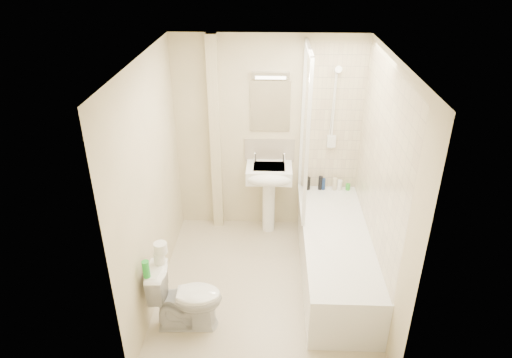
{
  "coord_description": "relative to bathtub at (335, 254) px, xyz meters",
  "views": [
    {
      "loc": [
        0.05,
        -3.78,
        3.28
      ],
      "look_at": [
        -0.1,
        0.2,
        1.18
      ],
      "focal_mm": 32.0,
      "sensor_mm": 36.0,
      "label": 1
    }
  ],
  "objects": [
    {
      "name": "toilet_roll_upper",
      "position": [
        -1.68,
        -0.7,
        0.54
      ],
      "size": [
        0.12,
        0.12,
        0.1
      ],
      "primitive_type": "cylinder",
      "color": "white",
      "rests_on": "toilet_roll_lower"
    },
    {
      "name": "wall_left",
      "position": [
        -1.85,
        -0.2,
        0.91
      ],
      "size": [
        0.02,
        2.5,
        2.4
      ],
      "primitive_type": "cube",
      "color": "beige",
      "rests_on": "ground"
    },
    {
      "name": "tile_back",
      "position": [
        0.0,
        1.04,
        1.14
      ],
      "size": [
        0.7,
        0.01,
        1.75
      ],
      "primitive_type": "cube",
      "color": "beige",
      "rests_on": "wall_back"
    },
    {
      "name": "floor",
      "position": [
        -0.75,
        -0.2,
        -0.29
      ],
      "size": [
        2.5,
        2.5,
        0.0
      ],
      "primitive_type": "plane",
      "color": "beige",
      "rests_on": "ground"
    },
    {
      "name": "toilet",
      "position": [
        -1.47,
        -0.77,
        0.05
      ],
      "size": [
        0.42,
        0.68,
        0.67
      ],
      "primitive_type": "imported",
      "rotation": [
        0.0,
        0.0,
        1.61
      ],
      "color": "white",
      "rests_on": "ground"
    },
    {
      "name": "tile_right",
      "position": [
        0.34,
        0.0,
        1.14
      ],
      "size": [
        0.01,
        2.1,
        1.75
      ],
      "primitive_type": "cube",
      "color": "beige",
      "rests_on": "wall_right"
    },
    {
      "name": "toilet_roll_lower",
      "position": [
        -1.7,
        -0.7,
        0.44
      ],
      "size": [
        0.1,
        0.1,
        0.11
      ],
      "primitive_type": "cylinder",
      "color": "white",
      "rests_on": "toilet"
    },
    {
      "name": "bottle_cream",
      "position": [
        0.08,
        0.96,
        0.34
      ],
      "size": [
        0.06,
        0.06,
        0.16
      ],
      "primitive_type": "cylinder",
      "color": "beige",
      "rests_on": "bathtub"
    },
    {
      "name": "pipe_boxing",
      "position": [
        -1.37,
        0.99,
        0.91
      ],
      "size": [
        0.12,
        0.12,
        2.4
      ],
      "primitive_type": "cube",
      "color": "beige",
      "rests_on": "ground"
    },
    {
      "name": "bathtub",
      "position": [
        0.0,
        0.0,
        0.0
      ],
      "size": [
        0.7,
        2.1,
        0.55
      ],
      "color": "white",
      "rests_on": "ground"
    },
    {
      "name": "shower_screen",
      "position": [
        -0.35,
        0.6,
        1.16
      ],
      "size": [
        0.04,
        0.92,
        1.8
      ],
      "color": "white",
      "rests_on": "bathtub"
    },
    {
      "name": "bottle_black_b",
      "position": [
        -0.1,
        0.96,
        0.35
      ],
      "size": [
        0.05,
        0.05,
        0.18
      ],
      "primitive_type": "cylinder",
      "color": "black",
      "rests_on": "bathtub"
    },
    {
      "name": "green_bottle",
      "position": [
        -1.77,
        -0.9,
        0.46
      ],
      "size": [
        0.06,
        0.06,
        0.17
      ],
      "primitive_type": "cylinder",
      "color": "green",
      "rests_on": "toilet"
    },
    {
      "name": "strip_light",
      "position": [
        -0.73,
        1.02,
        1.66
      ],
      "size": [
        0.42,
        0.07,
        0.07
      ],
      "primitive_type": "cube",
      "color": "silver",
      "rests_on": "wall_back"
    },
    {
      "name": "ceiling",
      "position": [
        -0.75,
        -0.2,
        2.11
      ],
      "size": [
        2.2,
        2.5,
        0.02
      ],
      "primitive_type": "cube",
      "color": "white",
      "rests_on": "wall_back"
    },
    {
      "name": "pedestal_sink",
      "position": [
        -0.73,
        0.81,
        0.44
      ],
      "size": [
        0.54,
        0.49,
        1.03
      ],
      "color": "white",
      "rests_on": "ground"
    },
    {
      "name": "wall_back",
      "position": [
        -0.75,
        1.05,
        0.91
      ],
      "size": [
        2.2,
        0.02,
        2.4
      ],
      "primitive_type": "cube",
      "color": "beige",
      "rests_on": "ground"
    },
    {
      "name": "bottle_green",
      "position": [
        0.24,
        0.96,
        0.3
      ],
      "size": [
        0.06,
        0.06,
        0.08
      ],
      "primitive_type": "cylinder",
      "color": "green",
      "rests_on": "bathtub"
    },
    {
      "name": "bottle_white_b",
      "position": [
        0.14,
        0.96,
        0.32
      ],
      "size": [
        0.06,
        0.06,
        0.13
      ],
      "primitive_type": "cylinder",
      "color": "white",
      "rests_on": "bathtub"
    },
    {
      "name": "bottle_black_a",
      "position": [
        -0.25,
        0.96,
        0.34
      ],
      "size": [
        0.07,
        0.07,
        0.16
      ],
      "primitive_type": "cylinder",
      "color": "black",
      "rests_on": "bathtub"
    },
    {
      "name": "shower_fixture",
      "position": [
        -0.0,
        0.99,
        1.26
      ],
      "size": [
        0.1,
        0.16,
        0.99
      ],
      "color": "white",
      "rests_on": "wall_back"
    },
    {
      "name": "mirror",
      "position": [
        -0.73,
        1.04,
        1.29
      ],
      "size": [
        0.46,
        0.01,
        0.6
      ],
      "primitive_type": "cube",
      "color": "white",
      "rests_on": "wall_back"
    },
    {
      "name": "splashback",
      "position": [
        -0.73,
        1.04,
        0.74
      ],
      "size": [
        0.6,
        0.02,
        0.3
      ],
      "primitive_type": "cube",
      "color": "beige",
      "rests_on": "wall_back"
    },
    {
      "name": "bottle_blue",
      "position": [
        -0.06,
        0.96,
        0.33
      ],
      "size": [
        0.05,
        0.05,
        0.15
      ],
      "primitive_type": "cylinder",
      "color": "navy",
      "rests_on": "bathtub"
    },
    {
      "name": "wall_right",
      "position": [
        0.35,
        -0.2,
        0.91
      ],
      "size": [
        0.02,
        2.5,
        2.4
      ],
      "primitive_type": "cube",
      "color": "beige",
      "rests_on": "ground"
    }
  ]
}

